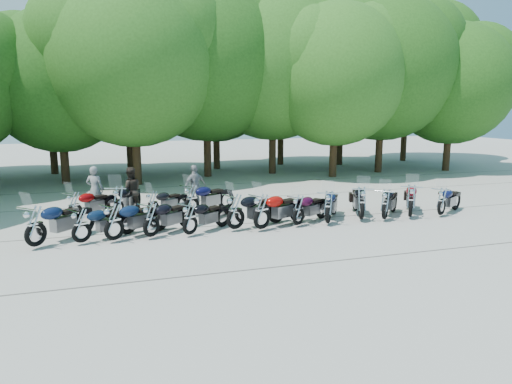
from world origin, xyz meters
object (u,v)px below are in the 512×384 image
object	(u,v)px
motorcycle_5	(236,210)
motorcycle_15	(153,203)
motorcycle_6	(262,210)
motorcycle_8	(328,206)
rider_1	(130,191)
motorcycle_2	(114,221)
motorcycle_11	(411,200)
motorcycle_3	(151,219)
motorcycle_14	(119,202)
motorcycle_7	(298,209)
motorcycle_13	(74,206)
rider_2	(195,186)
motorcycle_1	(81,225)
motorcycle_4	(190,218)
motorcycle_0	(35,225)
motorcycle_16	(191,199)
motorcycle_9	(362,202)
rider_0	(95,190)
motorcycle_10	(385,203)
motorcycle_12	(442,200)

from	to	relation	value
motorcycle_5	motorcycle_15	size ratio (longest dim) A/B	1.21
motorcycle_6	motorcycle_8	size ratio (longest dim) A/B	1.04
motorcycle_15	rider_1	size ratio (longest dim) A/B	1.13
motorcycle_2	rider_1	xyz separation A→B (m)	(0.60, 3.78, 0.24)
motorcycle_11	motorcycle_3	bearing A→B (deg)	35.41
motorcycle_8	motorcycle_5	bearing A→B (deg)	30.51
motorcycle_11	motorcycle_14	xyz separation A→B (m)	(-10.13, 2.60, 0.02)
rider_1	motorcycle_8	bearing A→B (deg)	142.54
motorcycle_7	rider_1	distance (m)	6.49
motorcycle_13	rider_2	world-z (taller)	rider_2
motorcycle_5	rider_2	world-z (taller)	rider_2
motorcycle_1	motorcycle_4	xyz separation A→B (m)	(3.18, -0.06, -0.01)
motorcycle_0	motorcycle_6	distance (m)	6.73
motorcycle_15	motorcycle_16	world-z (taller)	motorcycle_16
motorcycle_7	motorcycle_8	bearing A→B (deg)	-128.72
motorcycle_2	motorcycle_9	world-z (taller)	motorcycle_9
motorcycle_5	motorcycle_11	distance (m)	6.51
motorcycle_11	motorcycle_0	bearing A→B (deg)	35.91
motorcycle_5	motorcycle_16	world-z (taller)	motorcycle_5
motorcycle_15	motorcycle_4	bearing A→B (deg)	162.55
motorcycle_6	motorcycle_15	xyz separation A→B (m)	(-3.26, 2.82, -0.12)
motorcycle_3	motorcycle_5	size ratio (longest dim) A/B	0.91
motorcycle_5	motorcycle_14	size ratio (longest dim) A/B	0.96
motorcycle_6	rider_0	xyz separation A→B (m)	(-5.29, 4.40, 0.21)
motorcycle_1	motorcycle_4	world-z (taller)	motorcycle_1
motorcycle_15	rider_2	world-z (taller)	rider_2
motorcycle_2	motorcycle_14	bearing A→B (deg)	-36.55
motorcycle_2	rider_0	xyz separation A→B (m)	(-0.69, 4.34, 0.25)
motorcycle_5	motorcycle_10	bearing A→B (deg)	-114.21
rider_1	motorcycle_1	bearing A→B (deg)	60.89
rider_0	motorcycle_4	bearing A→B (deg)	145.51
motorcycle_6	motorcycle_13	distance (m)	6.61
motorcycle_10	rider_1	bearing A→B (deg)	19.56
motorcycle_13	motorcycle_15	size ratio (longest dim) A/B	1.08
motorcycle_12	motorcycle_11	bearing A→B (deg)	55.56
motorcycle_5	rider_0	world-z (taller)	rider_0
motorcycle_8	motorcycle_9	distance (m)	1.36
motorcycle_11	motorcycle_13	bearing A→B (deg)	21.92
rider_0	rider_2	xyz separation A→B (m)	(3.82, -0.15, -0.04)
motorcycle_0	rider_1	bearing A→B (deg)	-82.70
motorcycle_10	rider_1	world-z (taller)	rider_1
motorcycle_11	motorcycle_7	bearing A→B (deg)	34.41
motorcycle_13	motorcycle_14	bearing A→B (deg)	-141.72
motorcycle_5	motorcycle_15	distance (m)	3.55
motorcycle_2	motorcycle_16	size ratio (longest dim) A/B	0.98
rider_0	rider_2	distance (m)	3.82
rider_1	rider_2	bearing A→B (deg)	-177.90
motorcycle_12	motorcycle_16	size ratio (longest dim) A/B	0.91
motorcycle_3	motorcycle_15	xyz separation A→B (m)	(0.25, 2.68, -0.06)
motorcycle_0	motorcycle_9	xyz separation A→B (m)	(10.50, 0.18, -0.00)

